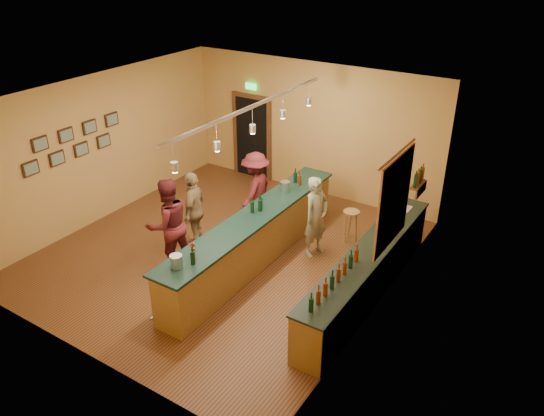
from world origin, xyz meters
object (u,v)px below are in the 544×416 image
Objects in this scene: tasting_bar at (254,236)px; customer_b at (194,210)px; customer_a at (168,224)px; bar_stool at (351,218)px; bartender at (316,217)px; back_counter at (367,272)px; customer_c at (256,189)px.

customer_b is at bearing -175.29° from tasting_bar.
bar_stool is at bearing 159.23° from customer_a.
bartender is at bearing 48.91° from tasting_bar.
customer_a reaches higher than bartender.
bar_stool is (0.38, 0.83, -0.28)m from bartender.
customer_a is at bearing -162.35° from back_counter.
customer_b is (-3.63, -0.29, 0.34)m from back_counter.
customer_a is 3.71m from bar_stool.
customer_c is at bearing -168.71° from customer_a.
tasting_bar is at bearing 25.72° from customer_c.
customer_c is at bearing 123.11° from tasting_bar.
back_counter is 0.89× the size of tasting_bar.
tasting_bar is at bearing -124.27° from bar_stool.
tasting_bar is 2.79× the size of customer_a.
tasting_bar is 3.05× the size of customer_c.
bar_stool is at bearing 94.43° from customer_c.
customer_a reaches higher than customer_c.
customer_a is at bearing -16.86° from customer_b.
customer_c is (0.43, 2.28, -0.08)m from customer_a.
customer_a is 2.64× the size of bar_stool.
customer_c is at bearing -168.18° from bar_stool.
customer_a is at bearing 145.22° from bartender.
tasting_bar is at bearing 72.24° from customer_b.
tasting_bar is 2.14m from bar_stool.
customer_b is at bearing -143.92° from bar_stool.
customer_b is at bearing -152.53° from customer_a.
bartender is 1.74m from customer_c.
customer_c is 2.14m from bar_stool.
customer_c is 2.42× the size of bar_stool.
tasting_bar is 1.40m from customer_b.
back_counter reaches higher than bar_stool.
bar_stool is at bearing 55.73° from tasting_bar.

